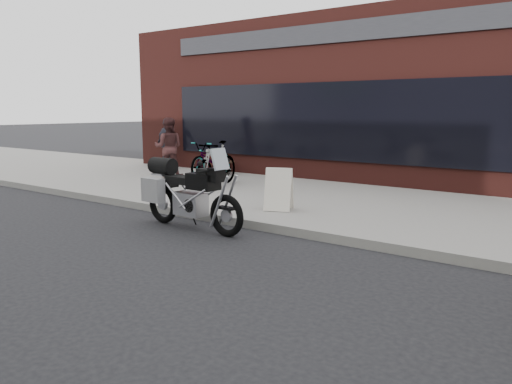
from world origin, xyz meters
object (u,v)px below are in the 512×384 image
object	(u,v)px
bicycle_rear	(217,164)
cafe_table	(224,162)
cafe_patron_left	(169,147)
cafe_patron_right	(168,143)
bicycle_front	(212,159)
sandwich_sign	(279,189)
motorcycle	(185,193)

from	to	relation	value
bicycle_rear	cafe_table	world-z (taller)	bicycle_rear
cafe_patron_left	cafe_patron_right	bearing A→B (deg)	-78.88
bicycle_front	cafe_table	distance (m)	0.84
bicycle_front	sandwich_sign	bearing A→B (deg)	-41.00
bicycle_front	cafe_patron_left	world-z (taller)	cafe_patron_left
bicycle_rear	cafe_table	bearing A→B (deg)	115.93
cafe_table	cafe_patron_right	bearing A→B (deg)	179.33
cafe_table	cafe_patron_left	size ratio (longest dim) A/B	0.38
motorcycle	cafe_table	distance (m)	6.19
sandwich_sign	cafe_table	xyz separation A→B (m)	(-4.24, 3.50, -0.07)
motorcycle	sandwich_sign	size ratio (longest dim) A/B	2.83
sandwich_sign	cafe_table	distance (m)	5.50
motorcycle	bicycle_rear	world-z (taller)	motorcycle
cafe_patron_right	bicycle_front	bearing A→B (deg)	169.66
bicycle_rear	cafe_patron_right	xyz separation A→B (m)	(-3.76, 2.00, 0.25)
bicycle_rear	cafe_patron_left	size ratio (longest dim) A/B	1.12
sandwich_sign	cafe_table	size ratio (longest dim) A/B	1.29
cafe_table	bicycle_front	bearing A→B (deg)	-74.45
sandwich_sign	bicycle_rear	bearing A→B (deg)	130.80
bicycle_rear	sandwich_sign	world-z (taller)	bicycle_rear
cafe_patron_left	bicycle_front	bearing A→B (deg)	175.22
cafe_table	cafe_patron_right	size ratio (longest dim) A/B	0.39
cafe_patron_right	cafe_table	bearing A→B (deg)	-173.46
bicycle_rear	cafe_patron_right	size ratio (longest dim) A/B	1.15
cafe_table	bicycle_rear	bearing A→B (deg)	-54.52
motorcycle	bicycle_front	bearing A→B (deg)	129.54
sandwich_sign	cafe_patron_left	size ratio (longest dim) A/B	0.48
sandwich_sign	cafe_patron_left	distance (m)	5.49
sandwich_sign	cafe_patron_right	bearing A→B (deg)	131.08
cafe_table	cafe_patron_right	distance (m)	2.41
bicycle_front	cafe_table	xyz separation A→B (m)	(-0.22, 0.79, -0.17)
bicycle_front	bicycle_rear	xyz separation A→B (m)	(1.18, -1.18, 0.05)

